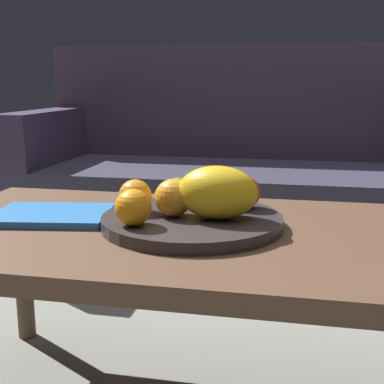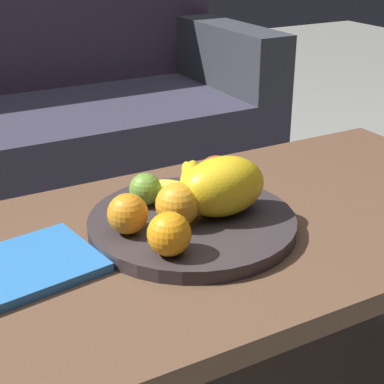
{
  "view_description": "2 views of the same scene",
  "coord_description": "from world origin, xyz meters",
  "px_view_note": "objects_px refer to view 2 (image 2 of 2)",
  "views": [
    {
      "loc": [
        0.16,
        -1.01,
        0.74
      ],
      "look_at": [
        -0.05,
        0.01,
        0.52
      ],
      "focal_mm": 48.05,
      "sensor_mm": 36.0,
      "label": 1
    },
    {
      "loc": [
        -0.53,
        -0.86,
        0.97
      ],
      "look_at": [
        -0.05,
        0.01,
        0.52
      ],
      "focal_mm": 57.35,
      "sensor_mm": 36.0,
      "label": 2
    }
  ],
  "objects_px": {
    "couch": "(12,135)",
    "orange_right": "(169,234)",
    "orange_left": "(128,214)",
    "coffee_table": "(218,247)",
    "apple_front": "(216,173)",
    "melon_large_front": "(223,187)",
    "magazine": "(18,269)",
    "orange_front": "(177,204)",
    "banana_bunch": "(190,186)",
    "fruit_bowl": "(192,223)",
    "apple_left": "(145,189)"
  },
  "relations": [
    {
      "from": "orange_front",
      "to": "apple_front",
      "type": "distance_m",
      "value": 0.17
    },
    {
      "from": "coffee_table",
      "to": "orange_front",
      "type": "bearing_deg",
      "value": 178.9
    },
    {
      "from": "couch",
      "to": "magazine",
      "type": "distance_m",
      "value": 1.15
    },
    {
      "from": "coffee_table",
      "to": "melon_large_front",
      "type": "relative_size",
      "value": 7.79
    },
    {
      "from": "apple_left",
      "to": "fruit_bowl",
      "type": "bearing_deg",
      "value": -61.53
    },
    {
      "from": "orange_left",
      "to": "melon_large_front",
      "type": "bearing_deg",
      "value": -5.57
    },
    {
      "from": "coffee_table",
      "to": "couch",
      "type": "height_order",
      "value": "couch"
    },
    {
      "from": "coffee_table",
      "to": "melon_large_front",
      "type": "bearing_deg",
      "value": -11.9
    },
    {
      "from": "orange_front",
      "to": "orange_left",
      "type": "relative_size",
      "value": 1.11
    },
    {
      "from": "melon_large_front",
      "to": "orange_left",
      "type": "xyz_separation_m",
      "value": [
        -0.18,
        0.02,
        -0.02
      ]
    },
    {
      "from": "orange_left",
      "to": "apple_front",
      "type": "height_order",
      "value": "same"
    },
    {
      "from": "melon_large_front",
      "to": "apple_left",
      "type": "xyz_separation_m",
      "value": [
        -0.11,
        0.11,
        -0.02
      ]
    },
    {
      "from": "orange_left",
      "to": "banana_bunch",
      "type": "bearing_deg",
      "value": 23.47
    },
    {
      "from": "fruit_bowl",
      "to": "orange_front",
      "type": "xyz_separation_m",
      "value": [
        -0.04,
        -0.01,
        0.05
      ]
    },
    {
      "from": "orange_right",
      "to": "apple_front",
      "type": "bearing_deg",
      "value": 42.67
    },
    {
      "from": "couch",
      "to": "orange_right",
      "type": "bearing_deg",
      "value": -91.34
    },
    {
      "from": "couch",
      "to": "apple_left",
      "type": "distance_m",
      "value": 1.04
    },
    {
      "from": "coffee_table",
      "to": "fruit_bowl",
      "type": "distance_m",
      "value": 0.08
    },
    {
      "from": "coffee_table",
      "to": "apple_front",
      "type": "xyz_separation_m",
      "value": [
        0.05,
        0.1,
        0.11
      ]
    },
    {
      "from": "melon_large_front",
      "to": "apple_front",
      "type": "height_order",
      "value": "melon_large_front"
    },
    {
      "from": "orange_right",
      "to": "banana_bunch",
      "type": "relative_size",
      "value": 0.44
    },
    {
      "from": "orange_front",
      "to": "banana_bunch",
      "type": "bearing_deg",
      "value": 49.39
    },
    {
      "from": "orange_right",
      "to": "apple_front",
      "type": "height_order",
      "value": "same"
    },
    {
      "from": "coffee_table",
      "to": "banana_bunch",
      "type": "relative_size",
      "value": 7.86
    },
    {
      "from": "apple_front",
      "to": "coffee_table",
      "type": "bearing_deg",
      "value": -117.97
    },
    {
      "from": "fruit_bowl",
      "to": "melon_large_front",
      "type": "height_order",
      "value": "melon_large_front"
    },
    {
      "from": "orange_left",
      "to": "magazine",
      "type": "height_order",
      "value": "orange_left"
    },
    {
      "from": "couch",
      "to": "orange_left",
      "type": "relative_size",
      "value": 23.94
    },
    {
      "from": "couch",
      "to": "banana_bunch",
      "type": "xyz_separation_m",
      "value": [
        0.1,
        -1.04,
        0.19
      ]
    },
    {
      "from": "couch",
      "to": "melon_large_front",
      "type": "distance_m",
      "value": 1.16
    },
    {
      "from": "banana_bunch",
      "to": "magazine",
      "type": "bearing_deg",
      "value": -168.89
    },
    {
      "from": "fruit_bowl",
      "to": "apple_front",
      "type": "relative_size",
      "value": 5.31
    },
    {
      "from": "fruit_bowl",
      "to": "orange_left",
      "type": "relative_size",
      "value": 5.35
    },
    {
      "from": "orange_front",
      "to": "banana_bunch",
      "type": "height_order",
      "value": "orange_front"
    },
    {
      "from": "apple_front",
      "to": "couch",
      "type": "bearing_deg",
      "value": 99.31
    },
    {
      "from": "orange_right",
      "to": "apple_left",
      "type": "xyz_separation_m",
      "value": [
        0.05,
        0.19,
        -0.01
      ]
    },
    {
      "from": "orange_front",
      "to": "magazine",
      "type": "height_order",
      "value": "orange_front"
    },
    {
      "from": "orange_front",
      "to": "orange_left",
      "type": "height_order",
      "value": "orange_front"
    },
    {
      "from": "melon_large_front",
      "to": "apple_front",
      "type": "xyz_separation_m",
      "value": [
        0.05,
        0.1,
        -0.02
      ]
    },
    {
      "from": "couch",
      "to": "magazine",
      "type": "xyz_separation_m",
      "value": [
        -0.25,
        -1.11,
        0.15
      ]
    },
    {
      "from": "orange_left",
      "to": "apple_front",
      "type": "bearing_deg",
      "value": 19.78
    },
    {
      "from": "coffee_table",
      "to": "orange_left",
      "type": "distance_m",
      "value": 0.2
    },
    {
      "from": "banana_bunch",
      "to": "magazine",
      "type": "distance_m",
      "value": 0.36
    },
    {
      "from": "magazine",
      "to": "fruit_bowl",
      "type": "bearing_deg",
      "value": -8.97
    },
    {
      "from": "magazine",
      "to": "orange_left",
      "type": "bearing_deg",
      "value": -8.55
    },
    {
      "from": "couch",
      "to": "apple_front",
      "type": "height_order",
      "value": "couch"
    },
    {
      "from": "fruit_bowl",
      "to": "orange_left",
      "type": "height_order",
      "value": "orange_left"
    },
    {
      "from": "coffee_table",
      "to": "apple_front",
      "type": "relative_size",
      "value": 17.92
    },
    {
      "from": "orange_front",
      "to": "apple_left",
      "type": "height_order",
      "value": "orange_front"
    },
    {
      "from": "fruit_bowl",
      "to": "orange_left",
      "type": "bearing_deg",
      "value": 178.95
    }
  ]
}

